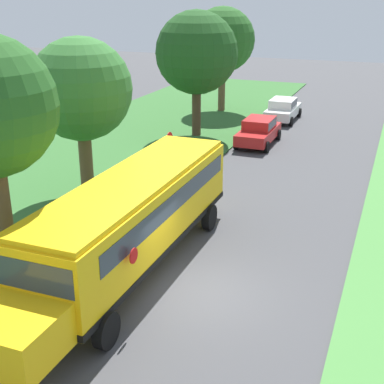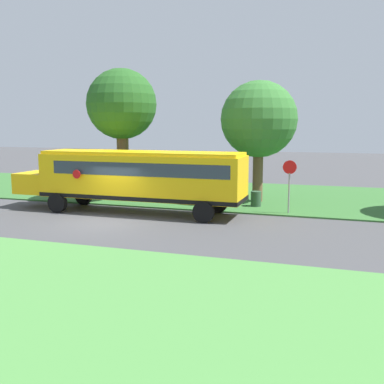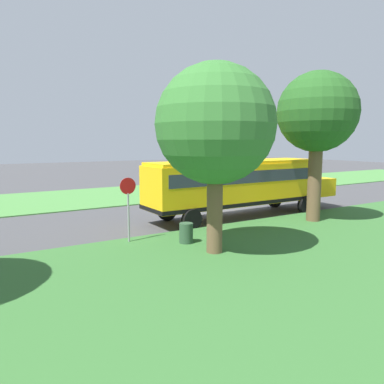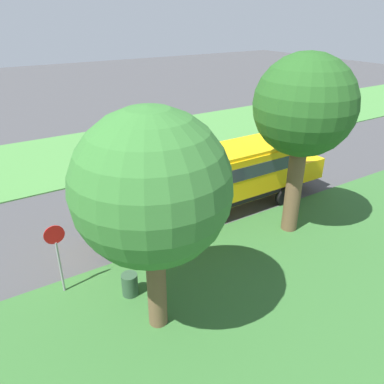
# 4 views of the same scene
# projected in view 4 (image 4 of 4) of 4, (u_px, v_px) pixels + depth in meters

# --- Properties ---
(ground_plane) EXTENTS (120.00, 120.00, 0.00)m
(ground_plane) POSITION_uv_depth(u_px,v_px,m) (187.00, 192.00, 20.65)
(ground_plane) COLOR #424244
(grass_verge) EXTENTS (12.00, 80.00, 0.08)m
(grass_verge) POSITION_uv_depth(u_px,v_px,m) (338.00, 297.00, 13.03)
(grass_verge) COLOR #33662D
(grass_verge) RESTS_ON ground
(grass_far_side) EXTENTS (10.00, 80.00, 0.07)m
(grass_far_side) POSITION_uv_depth(u_px,v_px,m) (123.00, 146.00, 27.48)
(grass_far_side) COLOR #47843D
(grass_far_side) RESTS_ON ground
(school_bus) EXTENTS (2.85, 12.42, 3.16)m
(school_bus) POSITION_uv_depth(u_px,v_px,m) (208.00, 179.00, 17.55)
(school_bus) COLOR yellow
(school_bus) RESTS_ON ground
(oak_tree_beside_bus) EXTENTS (4.07, 4.07, 7.73)m
(oak_tree_beside_bus) POSITION_uv_depth(u_px,v_px,m) (304.00, 106.00, 14.69)
(oak_tree_beside_bus) COLOR brown
(oak_tree_beside_bus) RESTS_ON ground
(oak_tree_roadside_mid) EXTENTS (4.36, 4.36, 6.99)m
(oak_tree_roadside_mid) POSITION_uv_depth(u_px,v_px,m) (147.00, 187.00, 9.91)
(oak_tree_roadside_mid) COLOR brown
(oak_tree_roadside_mid) RESTS_ON ground
(stop_sign) EXTENTS (0.08, 0.68, 2.74)m
(stop_sign) POSITION_uv_depth(u_px,v_px,m) (57.00, 252.00, 12.57)
(stop_sign) COLOR gray
(stop_sign) RESTS_ON ground
(trash_bin) EXTENTS (0.56, 0.56, 0.90)m
(trash_bin) POSITION_uv_depth(u_px,v_px,m) (130.00, 285.00, 12.97)
(trash_bin) COLOR #2D4C33
(trash_bin) RESTS_ON ground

